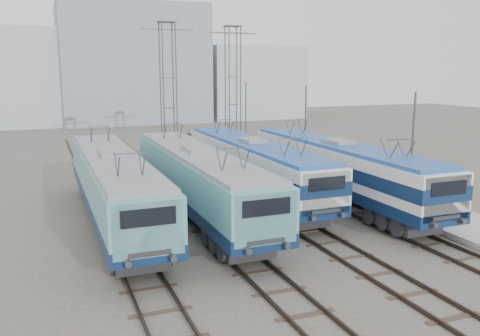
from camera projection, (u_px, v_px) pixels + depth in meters
name	position (u px, v px, depth m)	size (l,w,h in m)	color
ground	(286.00, 250.00, 23.42)	(160.00, 160.00, 0.00)	#514C47
platform	(368.00, 190.00, 34.37)	(4.00, 70.00, 0.30)	#9E9E99
locomotive_far_left	(114.00, 183.00, 26.61)	(2.93, 18.51, 3.48)	#0E2246
locomotive_center_left	(198.00, 178.00, 27.93)	(2.94, 18.55, 3.49)	#0E2246
locomotive_center_right	(253.00, 164.00, 32.12)	(2.86, 18.10, 3.40)	#0E2246
locomotive_far_right	(339.00, 166.00, 31.14)	(2.91, 18.41, 3.46)	#0E2246
catenary_tower_west	(168.00, 88.00, 42.25)	(4.50, 1.20, 12.00)	#3F4247
catenary_tower_east	(233.00, 87.00, 46.41)	(4.50, 1.20, 12.00)	#3F4247
mast_front	(412.00, 157.00, 27.68)	(0.12, 0.12, 7.00)	#3F4247
mast_mid	(305.00, 132.00, 38.64)	(0.12, 0.12, 7.00)	#3F4247
mast_rear	(246.00, 118.00, 49.60)	(0.12, 0.12, 7.00)	#3F4247
building_west	(9.00, 78.00, 73.67)	(18.00, 12.00, 14.00)	#A6AFBB
building_center	(133.00, 64.00, 79.77)	(22.00, 14.00, 18.00)	gray
building_east	(250.00, 82.00, 87.54)	(16.00, 12.00, 12.00)	#A6AFBB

